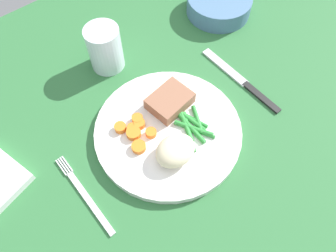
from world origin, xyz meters
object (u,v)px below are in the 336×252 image
object	(u,v)px
meat_portion	(169,100)
fork	(85,195)
water_glass	(105,50)
salad_bowl	(219,4)
dinner_plate	(168,131)
knife	(242,81)

from	to	relation	value
meat_portion	fork	bearing A→B (deg)	-168.37
water_glass	salad_bowl	xyz separation A→B (cm)	(28.92, -2.94, -1.67)
salad_bowl	dinner_plate	bearing A→B (deg)	-149.25
dinner_plate	water_glass	distance (cm)	21.00
fork	meat_portion	bearing A→B (deg)	8.39
meat_portion	fork	world-z (taller)	meat_portion
meat_portion	dinner_plate	bearing A→B (deg)	-130.60
dinner_plate	water_glass	size ratio (longest dim) A/B	2.87
fork	knife	size ratio (longest dim) A/B	0.81
knife	dinner_plate	bearing A→B (deg)	-177.70
water_glass	salad_bowl	size ratio (longest dim) A/B	0.62
water_glass	knife	bearing A→B (deg)	-49.30
salad_bowl	fork	bearing A→B (deg)	-159.32
fork	knife	bearing A→B (deg)	-3.28
water_glass	meat_portion	bearing A→B (deg)	-81.18
fork	salad_bowl	xyz separation A→B (cm)	(47.82, 18.05, 2.12)
meat_portion	salad_bowl	world-z (taller)	same
dinner_plate	salad_bowl	xyz separation A→B (cm)	(29.91, 17.79, 1.52)
dinner_plate	knife	size ratio (longest dim) A/B	1.29
meat_portion	water_glass	distance (cm)	16.81
meat_portion	knife	world-z (taller)	meat_portion
fork	knife	world-z (taller)	knife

